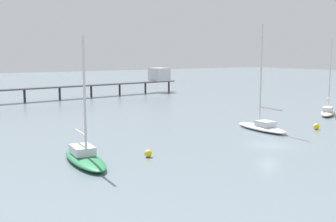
% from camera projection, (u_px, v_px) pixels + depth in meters
% --- Properties ---
extents(ground_plane, '(400.00, 400.00, 0.00)m').
position_uv_depth(ground_plane, '(269.00, 145.00, 46.79)').
color(ground_plane, slate).
extents(pier, '(58.02, 9.31, 6.50)m').
position_uv_depth(pier, '(127.00, 79.00, 104.04)').
color(pier, '#4C4C51').
rests_on(pier, ground_plane).
extents(sailboat_white, '(3.37, 9.23, 14.13)m').
position_uv_depth(sailboat_white, '(262.00, 125.00, 55.61)').
color(sailboat_white, white).
rests_on(sailboat_white, ground_plane).
extents(sailboat_green, '(3.71, 9.74, 11.91)m').
position_uv_depth(sailboat_green, '(84.00, 156.00, 39.10)').
color(sailboat_green, '#287F4C').
rests_on(sailboat_green, ground_plane).
extents(sailboat_cream, '(8.09, 6.03, 12.80)m').
position_uv_depth(sailboat_cream, '(328.00, 111.00, 69.48)').
color(sailboat_cream, beige).
rests_on(sailboat_cream, ground_plane).
extents(mooring_buoy_inner, '(0.83, 0.83, 0.83)m').
position_uv_depth(mooring_buoy_inner, '(316.00, 126.00, 56.35)').
color(mooring_buoy_inner, yellow).
rests_on(mooring_buoy_inner, ground_plane).
extents(mooring_buoy_far, '(0.76, 0.76, 0.76)m').
position_uv_depth(mooring_buoy_far, '(148.00, 153.00, 41.26)').
color(mooring_buoy_far, yellow).
rests_on(mooring_buoy_far, ground_plane).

